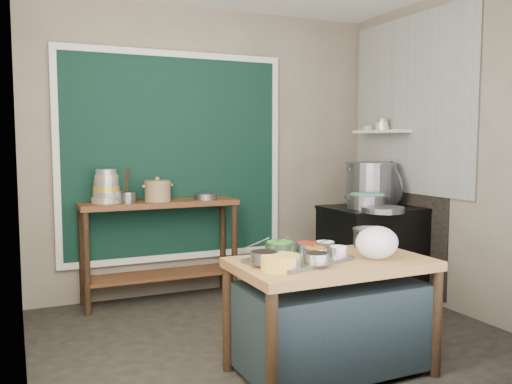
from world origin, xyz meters
name	(u,v)px	position (x,y,z in m)	size (l,w,h in m)	color
floor	(273,338)	(0.00, 0.00, -0.01)	(3.50, 3.00, 0.02)	#2D2822
back_wall	(207,151)	(0.00, 1.51, 1.40)	(3.50, 0.02, 2.80)	#7C6E5F
left_wall	(16,158)	(-1.76, 0.00, 1.40)	(0.02, 3.00, 2.80)	#7C6E5F
right_wall	(453,153)	(1.76, 0.00, 1.40)	(0.02, 3.00, 2.80)	#7C6E5F
curtain_panel	(174,157)	(-0.35, 1.47, 1.35)	(2.10, 0.02, 1.90)	black
curtain_frame	(175,157)	(-0.35, 1.46, 1.35)	(2.22, 0.03, 2.02)	beige
tile_panel	(410,105)	(1.74, 0.55, 1.85)	(0.02, 1.70, 1.70)	#B2B2AA
soot_patch	(401,222)	(1.74, 0.65, 0.70)	(0.01, 1.30, 1.30)	black
wall_shelf	(381,132)	(1.63, 0.85, 1.60)	(0.22, 0.70, 0.03)	beige
prep_table	(331,317)	(0.05, -0.75, 0.38)	(1.25, 0.72, 0.75)	olive
back_counter	(160,251)	(-0.55, 1.28, 0.47)	(1.45, 0.40, 0.95)	#543118
stove_block	(374,254)	(1.35, 0.55, 0.42)	(0.90, 0.68, 0.85)	black
stove_top	(375,208)	(1.35, 0.55, 0.86)	(0.92, 0.69, 0.03)	black
condiment_tray	(298,259)	(-0.17, -0.71, 0.76)	(0.59, 0.42, 0.03)	gray
condiment_bowls	(298,252)	(-0.17, -0.70, 0.81)	(0.67, 0.52, 0.08)	gray
yellow_basin	(281,263)	(-0.37, -0.87, 0.79)	(0.23, 0.23, 0.09)	gold
saucepan	(370,238)	(0.51, -0.52, 0.82)	(0.25, 0.25, 0.14)	gray
plastic_bag_a	(377,243)	(0.32, -0.85, 0.86)	(0.28, 0.24, 0.21)	white
plastic_bag_b	(377,238)	(0.51, -0.59, 0.83)	(0.20, 0.17, 0.15)	white
bowl_stack	(107,188)	(-1.02, 1.31, 1.08)	(0.27, 0.27, 0.30)	tan
utensil_cup	(127,197)	(-0.86, 1.23, 1.00)	(0.17, 0.17, 0.10)	gray
ceramic_crock	(158,192)	(-0.57, 1.25, 1.04)	(0.26, 0.26, 0.17)	#906E4E
wide_bowl	(205,196)	(-0.11, 1.24, 0.98)	(0.22, 0.22, 0.05)	gray
stock_pot	(371,183)	(1.45, 0.75, 1.09)	(0.53, 0.53, 0.42)	gray
pot_lid	(389,184)	(1.58, 0.63, 1.09)	(0.43, 0.43, 0.02)	gray
steamer	(367,202)	(1.20, 0.48, 0.94)	(0.39, 0.39, 0.13)	gray
green_cloth	(367,194)	(1.20, 0.48, 1.02)	(0.24, 0.19, 0.02)	#549B7C
shallow_pan	(383,210)	(1.16, 0.19, 0.90)	(0.37, 0.37, 0.05)	gray
shelf_bowl_stack	(382,125)	(1.63, 0.84, 1.67)	(0.14, 0.14, 0.11)	silver
shelf_bowl_green	(368,128)	(1.63, 1.07, 1.64)	(0.13, 0.13, 0.05)	gray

